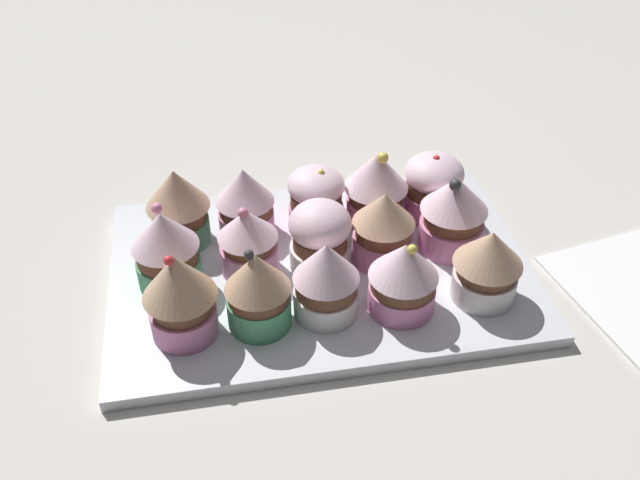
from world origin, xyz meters
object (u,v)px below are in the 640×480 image
object	(u,v)px
baking_tray	(320,270)
cupcake_10	(488,264)
cupcake_1	(376,186)
cupcake_11	(403,276)
cupcake_4	(178,205)
cupcake_12	(326,279)
cupcake_14	(180,294)
cupcake_5	(454,212)
cupcake_2	(316,198)
cupcake_9	(166,246)
cupcake_7	(319,236)
cupcake_6	(382,224)
cupcake_13	(258,290)
cupcake_3	(245,200)
cupcake_8	(248,240)
cupcake_0	(433,185)

from	to	relation	value
baking_tray	cupcake_10	distance (cm)	15.43
cupcake_1	cupcake_11	xyz separation A→B (cm)	(0.66, 12.48, -0.59)
cupcake_4	cupcake_11	distance (cm)	22.21
cupcake_12	cupcake_14	bearing A→B (deg)	1.56
cupcake_5	cupcake_10	distance (cm)	7.18
baking_tray	cupcake_14	distance (cm)	14.82
cupcake_2	cupcake_11	xyz separation A→B (cm)	(-5.20, 12.77, 0.28)
cupcake_2	cupcake_9	bearing A→B (deg)	21.82
cupcake_2	cupcake_7	xyz separation A→B (cm)	(0.75, 6.13, 0.19)
cupcake_1	cupcake_6	xyz separation A→B (cm)	(0.73, 5.47, -0.39)
cupcake_11	cupcake_13	bearing A→B (deg)	-1.17
cupcake_7	cupcake_13	distance (cm)	8.93
cupcake_3	cupcake_9	size ratio (longest dim) A/B	0.88
cupcake_3	cupcake_6	size ratio (longest dim) A/B	0.97
cupcake_2	cupcake_9	size ratio (longest dim) A/B	0.82
cupcake_11	cupcake_1	bearing A→B (deg)	-93.04
cupcake_12	cupcake_14	xyz separation A→B (cm)	(11.92, 0.33, 0.58)
cupcake_7	cupcake_9	bearing A→B (deg)	-1.72
cupcake_8	cupcake_1	bearing A→B (deg)	-158.01
cupcake_2	cupcake_11	world-z (taller)	cupcake_11
cupcake_9	cupcake_11	xyz separation A→B (cm)	(-19.48, 7.05, -0.42)
baking_tray	cupcake_6	bearing A→B (deg)	-176.09
cupcake_1	cupcake_6	distance (cm)	5.54
baking_tray	cupcake_2	xyz separation A→B (cm)	(-0.71, -6.16, 3.86)
cupcake_8	cupcake_9	distance (cm)	7.19
cupcake_2	cupcake_12	world-z (taller)	cupcake_12
cupcake_7	cupcake_12	size ratio (longest dim) A/B	0.93
cupcake_3	cupcake_5	size ratio (longest dim) A/B	0.88
cupcake_8	cupcake_6	bearing A→B (deg)	178.92
cupcake_0	cupcake_9	world-z (taller)	cupcake_9
cupcake_12	cupcake_13	xyz separation A→B (cm)	(5.72, 0.36, 0.05)
cupcake_12	cupcake_8	bearing A→B (deg)	-48.56
cupcake_4	cupcake_11	bearing A→B (deg)	145.47
cupcake_10	cupcake_13	xyz separation A→B (cm)	(19.62, -0.11, 0.12)
cupcake_5	cupcake_12	size ratio (longest dim) A/B	1.10
cupcake_0	cupcake_6	size ratio (longest dim) A/B	0.93
cupcake_13	cupcake_7	bearing A→B (deg)	-134.27
cupcake_7	cupcake_8	bearing A→B (deg)	-5.34
cupcake_9	cupcake_7	bearing A→B (deg)	178.28
cupcake_3	cupcake_12	xyz separation A→B (cm)	(-5.57, 12.43, 0.08)
cupcake_7	cupcake_11	xyz separation A→B (cm)	(-5.95, 6.64, 0.09)
cupcake_3	cupcake_6	world-z (taller)	cupcake_6
cupcake_6	cupcake_9	xyz separation A→B (cm)	(19.42, -0.04, 0.22)
cupcake_3	cupcake_8	world-z (taller)	cupcake_3
cupcake_6	cupcake_7	size ratio (longest dim) A/B	1.07
cupcake_12	cupcake_13	world-z (taller)	cupcake_13
cupcake_7	cupcake_5	bearing A→B (deg)	-177.11
cupcake_6	cupcake_13	bearing A→B (deg)	29.15
baking_tray	cupcake_11	distance (cm)	9.78
cupcake_8	baking_tray	bearing A→B (deg)	174.38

